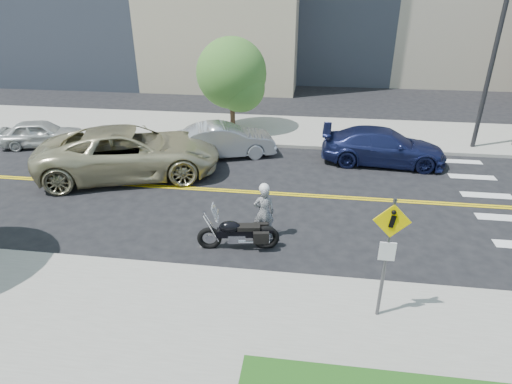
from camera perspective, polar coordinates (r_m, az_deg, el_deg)
The scene contains 12 objects.
ground_plane at distance 16.13m, azimuth -1.75°, elevation 0.05°, with size 120.00×120.00×0.00m, color black.
sidewalk_near at distance 10.04m, azimuth -9.12°, elevation -18.41°, with size 60.00×5.00×0.15m, color #9E9B91.
sidewalk_far at distance 23.02m, azimuth 1.33°, elevation 8.34°, with size 60.00×5.00×0.15m, color #9E9B91.
traffic_light at distance 20.92m, azimuth 30.18°, elevation 16.16°, with size 0.28×4.50×7.00m.
pedestrian_sign at distance 9.62m, azimuth 17.13°, elevation -7.23°, with size 0.78×0.08×3.00m.
motorcyclist at distance 12.87m, azimuth 1.08°, elevation -2.53°, with size 0.68×0.50×1.81m.
motorcycle at distance 12.45m, azimuth -2.37°, elevation -4.65°, with size 2.32×0.71×1.41m, color black, non-canonical shape.
suv at distance 17.92m, azimuth -16.42°, elevation 5.12°, with size 3.27×7.10×1.97m, color tan.
parked_car_white at distance 23.01m, azimuth -26.74°, elevation 7.01°, with size 1.51×3.74×1.27m, color silver.
parked_car_silver at distance 19.32m, azimuth -4.31°, elevation 6.87°, with size 1.58×4.54×1.50m, color #A6A9AE.
parked_car_blue at distance 19.29m, azimuth 16.59°, elevation 5.84°, with size 2.12×5.22×1.51m, color navy.
tree_far_a at distance 22.16m, azimuth -3.28°, elevation 15.52°, with size 3.52×3.52×4.81m.
Camera 1 is at (2.46, -14.30, 7.05)m, focal length 30.00 mm.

